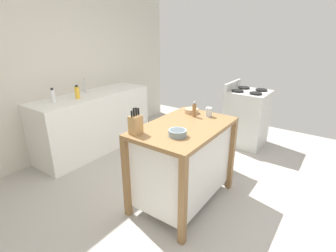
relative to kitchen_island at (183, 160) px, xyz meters
The scene contains 14 objects.
ground_plane 0.51m from the kitchen_island, 95.58° to the right, with size 5.88×5.88×0.00m, color #ADA8A0.
wall_back 2.33m from the kitchen_island, 90.24° to the left, with size 4.88×0.10×2.60m, color beige.
kitchen_island is the anchor object (origin of this frame).
knife_block 0.70m from the kitchen_island, 149.67° to the left, with size 0.11×0.09×0.25m.
bowl_ceramic_small 0.60m from the kitchen_island, 20.75° to the left, with size 0.16×0.16×0.05m.
bowl_ceramic_wide 0.51m from the kitchen_island, 160.16° to the right, with size 0.17×0.17×0.06m.
drinking_cup 0.60m from the kitchen_island, ahead, with size 0.07×0.07×0.10m.
pepper_grinder 0.56m from the kitchen_island, 11.55° to the left, with size 0.04×0.04×0.17m.
trash_bin 0.82m from the kitchen_island, ahead, with size 0.36×0.28×0.63m.
sink_counter 1.87m from the kitchen_island, 79.68° to the left, with size 1.85×0.60×0.89m.
sink_faucet 2.07m from the kitchen_island, 80.40° to the left, with size 0.02×0.02×0.22m.
bottle_spray_cleaner 1.85m from the kitchen_island, 88.28° to the left, with size 0.06×0.06×0.19m.
bottle_dish_soap 1.95m from the kitchen_island, 97.83° to the left, with size 0.06×0.06×0.19m.
stove 1.88m from the kitchen_island, ahead, with size 0.60×0.60×1.01m.
Camera 1 is at (-2.03, -1.15, 1.79)m, focal length 27.19 mm.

